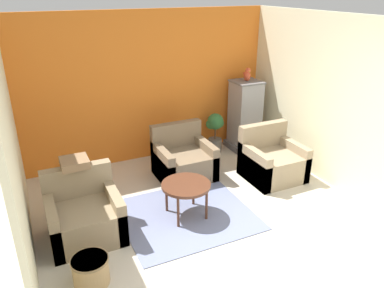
{
  "coord_description": "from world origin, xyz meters",
  "views": [
    {
      "loc": [
        -1.99,
        -2.54,
        2.91
      ],
      "look_at": [
        0.0,
        1.72,
        0.89
      ],
      "focal_mm": 35.0,
      "sensor_mm": 36.0,
      "label": 1
    }
  ],
  "objects_px": {
    "armchair_right": "(272,162)",
    "armchair_middle": "(183,161)",
    "coffee_table": "(186,187)",
    "parrot": "(247,75)",
    "wicker_basket": "(91,270)",
    "armchair_left": "(85,217)",
    "potted_plant": "(215,129)",
    "birdcage": "(245,116)"
  },
  "relations": [
    {
      "from": "potted_plant",
      "to": "wicker_basket",
      "type": "bearing_deg",
      "value": -138.68
    },
    {
      "from": "armchair_left",
      "to": "potted_plant",
      "type": "distance_m",
      "value": 3.12
    },
    {
      "from": "armchair_right",
      "to": "armchair_middle",
      "type": "height_order",
      "value": "same"
    },
    {
      "from": "birdcage",
      "to": "potted_plant",
      "type": "xyz_separation_m",
      "value": [
        -0.58,
        0.08,
        -0.19
      ]
    },
    {
      "from": "armchair_left",
      "to": "birdcage",
      "type": "xyz_separation_m",
      "value": [
        3.26,
        1.52,
        0.36
      ]
    },
    {
      "from": "armchair_left",
      "to": "armchair_middle",
      "type": "distance_m",
      "value": 1.98
    },
    {
      "from": "coffee_table",
      "to": "armchair_left",
      "type": "distance_m",
      "value": 1.33
    },
    {
      "from": "armchair_middle",
      "to": "wicker_basket",
      "type": "xyz_separation_m",
      "value": [
        -1.85,
        -1.78,
        -0.11
      ]
    },
    {
      "from": "parrot",
      "to": "armchair_right",
      "type": "bearing_deg",
      "value": -101.07
    },
    {
      "from": "birdcage",
      "to": "potted_plant",
      "type": "height_order",
      "value": "birdcage"
    },
    {
      "from": "armchair_left",
      "to": "parrot",
      "type": "distance_m",
      "value": 3.78
    },
    {
      "from": "coffee_table",
      "to": "parrot",
      "type": "height_order",
      "value": "parrot"
    },
    {
      "from": "birdcage",
      "to": "wicker_basket",
      "type": "relative_size",
      "value": 3.33
    },
    {
      "from": "wicker_basket",
      "to": "birdcage",
      "type": "bearing_deg",
      "value": 35.12
    },
    {
      "from": "armchair_left",
      "to": "armchair_right",
      "type": "distance_m",
      "value": 3.04
    },
    {
      "from": "armchair_left",
      "to": "parrot",
      "type": "xyz_separation_m",
      "value": [
        3.26,
        1.52,
        1.14
      ]
    },
    {
      "from": "coffee_table",
      "to": "parrot",
      "type": "bearing_deg",
      "value": 40.2
    },
    {
      "from": "coffee_table",
      "to": "armchair_right",
      "type": "distance_m",
      "value": 1.77
    },
    {
      "from": "coffee_table",
      "to": "parrot",
      "type": "relative_size",
      "value": 2.68
    },
    {
      "from": "armchair_middle",
      "to": "coffee_table",
      "type": "bearing_deg",
      "value": -112.0
    },
    {
      "from": "coffee_table",
      "to": "armchair_right",
      "type": "height_order",
      "value": "armchair_right"
    },
    {
      "from": "armchair_left",
      "to": "armchair_right",
      "type": "height_order",
      "value": "same"
    },
    {
      "from": "armchair_left",
      "to": "armchair_right",
      "type": "xyz_separation_m",
      "value": [
        3.02,
        0.3,
        0.0
      ]
    },
    {
      "from": "armchair_middle",
      "to": "birdcage",
      "type": "bearing_deg",
      "value": 21.07
    },
    {
      "from": "armchair_left",
      "to": "wicker_basket",
      "type": "height_order",
      "value": "armchair_left"
    },
    {
      "from": "birdcage",
      "to": "wicker_basket",
      "type": "height_order",
      "value": "birdcage"
    },
    {
      "from": "wicker_basket",
      "to": "parrot",
      "type": "bearing_deg",
      "value": 35.14
    },
    {
      "from": "armchair_middle",
      "to": "potted_plant",
      "type": "relative_size",
      "value": 1.16
    },
    {
      "from": "coffee_table",
      "to": "wicker_basket",
      "type": "relative_size",
      "value": 1.67
    },
    {
      "from": "armchair_right",
      "to": "potted_plant",
      "type": "height_order",
      "value": "armchair_right"
    },
    {
      "from": "armchair_left",
      "to": "wicker_basket",
      "type": "distance_m",
      "value": 0.86
    },
    {
      "from": "armchair_right",
      "to": "wicker_basket",
      "type": "height_order",
      "value": "armchair_right"
    },
    {
      "from": "birdcage",
      "to": "armchair_right",
      "type": "bearing_deg",
      "value": -101.09
    },
    {
      "from": "birdcage",
      "to": "armchair_left",
      "type": "bearing_deg",
      "value": -155.06
    },
    {
      "from": "birdcage",
      "to": "parrot",
      "type": "distance_m",
      "value": 0.78
    },
    {
      "from": "parrot",
      "to": "wicker_basket",
      "type": "xyz_separation_m",
      "value": [
        -3.37,
        -2.37,
        -1.25
      ]
    },
    {
      "from": "parrot",
      "to": "wicker_basket",
      "type": "relative_size",
      "value": 0.62
    },
    {
      "from": "armchair_middle",
      "to": "armchair_right",
      "type": "bearing_deg",
      "value": -26.36
    },
    {
      "from": "armchair_left",
      "to": "armchair_right",
      "type": "relative_size",
      "value": 1.0
    },
    {
      "from": "wicker_basket",
      "to": "armchair_right",
      "type": "bearing_deg",
      "value": 20.15
    },
    {
      "from": "coffee_table",
      "to": "armchair_middle",
      "type": "distance_m",
      "value": 1.15
    },
    {
      "from": "armchair_right",
      "to": "wicker_basket",
      "type": "bearing_deg",
      "value": -159.85
    }
  ]
}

